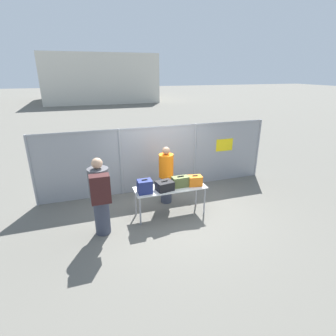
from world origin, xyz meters
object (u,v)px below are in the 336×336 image
Objects in this scene: inspection_table at (170,190)px; utility_trailer at (170,162)px; traveler_hooded at (100,195)px; suitcase_navy at (145,186)px; suitcase_black at (165,186)px; suitcase_olive at (180,182)px; security_worker_near at (166,174)px; suitcase_orange at (195,181)px.

inspection_table reaches higher than utility_trailer.
traveler_hooded is at bearing -129.52° from utility_trailer.
suitcase_navy reaches higher than suitcase_black.
suitcase_black is at bearing -171.96° from suitcase_olive.
security_worker_near is at bearing 17.89° from traveler_hooded.
suitcase_orange is at bearing -96.72° from utility_trailer.
traveler_hooded is at bearing -168.12° from inspection_table.
traveler_hooded is (-1.55, -0.27, 0.12)m from suitcase_black.
suitcase_orange is (1.32, 0.03, -0.04)m from suitcase_navy.
security_worker_near is at bearing 124.98° from suitcase_orange.
utility_trailer is (2.72, 3.30, -0.62)m from traveler_hooded.
inspection_table is 0.71m from security_worker_near.
suitcase_orange is 0.21× the size of traveler_hooded.
traveler_hooded reaches higher than suitcase_orange.
inspection_table is 4.84× the size of suitcase_orange.
traveler_hooded reaches higher than security_worker_near.
suitcase_black is 0.44m from suitcase_olive.
suitcase_black is 0.12× the size of utility_trailer.
suitcase_black is 1.05× the size of suitcase_olive.
suitcase_orange is 3.06m from utility_trailer.
suitcase_black is at bearing 82.87° from security_worker_near.
suitcase_olive is at bearing 8.04° from suitcase_black.
traveler_hooded is at bearing -170.49° from suitcase_olive.
security_worker_near is at bearing 44.67° from suitcase_navy.
security_worker_near is (0.12, 0.69, 0.14)m from inspection_table.
utility_trailer is (0.35, 3.00, -0.51)m from suitcase_orange.
suitcase_navy is 0.10× the size of utility_trailer.
inspection_table is 0.72m from suitcase_navy.
suitcase_navy is at bearing -176.08° from suitcase_olive.
suitcase_orange is at bearing 1.72° from suitcase_black.
suitcase_navy is at bearing -172.05° from inspection_table.
traveler_hooded is 4.32m from utility_trailer.
suitcase_navy is 0.21× the size of security_worker_near.
suitcase_orange is at bearing -4.68° from traveler_hooded.
inspection_table is 1.00× the size of traveler_hooded.
suitcase_black reaches higher than inspection_table.
security_worker_near reaches higher than suitcase_black.
suitcase_navy is at bearing -118.87° from utility_trailer.
suitcase_navy is at bearing 2.55° from traveler_hooded.
suitcase_black is 0.83m from security_worker_near.
suitcase_navy is 0.19× the size of traveler_hooded.
traveler_hooded reaches higher than utility_trailer.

